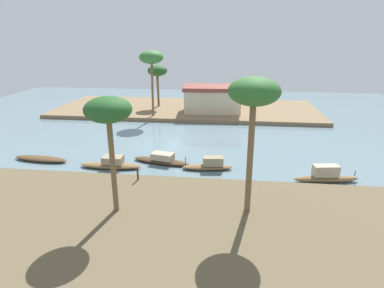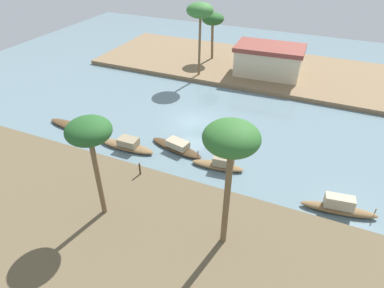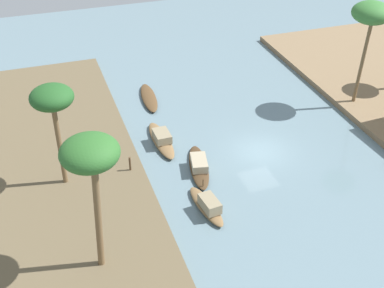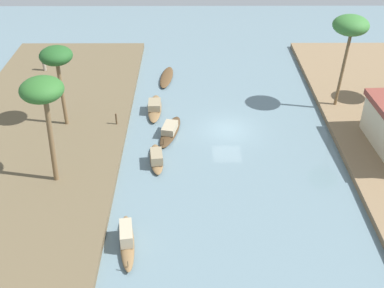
{
  "view_description": "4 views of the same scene",
  "coord_description": "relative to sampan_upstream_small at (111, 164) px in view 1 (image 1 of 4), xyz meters",
  "views": [
    {
      "loc": [
        6.21,
        -30.31,
        10.55
      ],
      "look_at": [
        2.83,
        -1.48,
        0.67
      ],
      "focal_mm": 29.87,
      "sensor_mm": 36.0,
      "label": 1
    },
    {
      "loc": [
        11.29,
        -26.06,
        16.52
      ],
      "look_at": [
        1.79,
        -4.46,
        0.61
      ],
      "focal_mm": 31.5,
      "sensor_mm": 36.0,
      "label": 2
    },
    {
      "loc": [
        27.92,
        -14.68,
        21.45
      ],
      "look_at": [
        -1.05,
        -4.91,
        1.07
      ],
      "focal_mm": 48.88,
      "sensor_mm": 36.0,
      "label": 3
    },
    {
      "loc": [
        35.72,
        -3.27,
        21.85
      ],
      "look_at": [
        3.2,
        -3.12,
        0.65
      ],
      "focal_mm": 45.56,
      "sensor_mm": 36.0,
      "label": 4
    }
  ],
  "objects": [
    {
      "name": "palm_tree_right_short",
      "position": [
        -0.3,
        16.7,
        7.48
      ],
      "size": [
        3.04,
        3.04,
        8.33
      ],
      "color": "brown",
      "rests_on": "riverbank_right"
    },
    {
      "name": "palm_tree_left_near",
      "position": [
        3.06,
        -7.36,
        6.18
      ],
      "size": [
        2.64,
        2.64,
        6.96
      ],
      "color": "brown",
      "rests_on": "riverbank_left"
    },
    {
      "name": "sampan_open_hull",
      "position": [
        17.11,
        -0.71,
        0.12
      ],
      "size": [
        5.01,
        1.57,
        1.34
      ],
      "rotation": [
        0.0,
        0.0,
        0.14
      ],
      "color": "brown",
      "rests_on": "river_water"
    },
    {
      "name": "sampan_downstream_large",
      "position": [
        -6.79,
        0.82,
        -0.17
      ],
      "size": [
        5.16,
        1.66,
        0.39
      ],
      "rotation": [
        0.0,
        0.0,
        -0.09
      ],
      "color": "brown",
      "rests_on": "river_water"
    },
    {
      "name": "sampan_with_red_awning",
      "position": [
        3.98,
        1.54,
        -0.03
      ],
      "size": [
        5.3,
        2.3,
        0.93
      ],
      "rotation": [
        0.0,
        0.0,
        -0.21
      ],
      "color": "#47331E",
      "rests_on": "river_water"
    },
    {
      "name": "riverbank_left",
      "position": [
        3.4,
        -9.36,
        -0.12
      ],
      "size": [
        37.77,
        14.37,
        0.49
      ],
      "primitive_type": "cube",
      "color": "brown",
      "rests_on": "ground"
    },
    {
      "name": "river_water",
      "position": [
        3.4,
        6.5,
        -0.37
      ],
      "size": [
        69.48,
        69.48,
        0.0
      ],
      "primitive_type": "plane",
      "color": "slate",
      "rests_on": "ground"
    },
    {
      "name": "sampan_upstream_small",
      "position": [
        0.0,
        0.0,
        0.0
      ],
      "size": [
        5.21,
        1.29,
        1.04
      ],
      "rotation": [
        0.0,
        0.0,
        0.02
      ],
      "color": "brown",
      "rests_on": "river_water"
    },
    {
      "name": "palm_tree_left_far",
      "position": [
        10.95,
        -6.32,
        7.1
      ],
      "size": [
        2.88,
        2.88,
        8.0
      ],
      "color": "brown",
      "rests_on": "riverbank_left"
    },
    {
      "name": "mooring_post",
      "position": [
        3.18,
        -3.07,
        0.63
      ],
      "size": [
        0.14,
        0.14,
        1.01
      ],
      "primitive_type": "cylinder",
      "color": "#4C3823",
      "rests_on": "riverbank_left"
    },
    {
      "name": "sampan_midstream",
      "position": [
        8.2,
        0.63,
        0.04
      ],
      "size": [
        4.25,
        1.5,
        1.11
      ],
      "rotation": [
        0.0,
        0.0,
        0.12
      ],
      "color": "brown",
      "rests_on": "river_water"
    },
    {
      "name": "riverside_building",
      "position": [
        7.33,
        20.12,
        1.91
      ],
      "size": [
        8.27,
        5.27,
        3.51
      ],
      "rotation": [
        0.0,
        0.0,
        0.05
      ],
      "color": "beige",
      "rests_on": "riverbank_right"
    },
    {
      "name": "riverbank_right",
      "position": [
        3.4,
        22.36,
        -0.12
      ],
      "size": [
        37.77,
        14.37,
        0.49
      ],
      "primitive_type": "cube",
      "color": "#846B4C",
      "rests_on": "ground"
    },
    {
      "name": "palm_tree_right_tall",
      "position": [
        -0.87,
        22.49,
        5.26
      ],
      "size": [
        2.87,
        2.87,
        6.04
      ],
      "color": "brown",
      "rests_on": "riverbank_right"
    }
  ]
}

